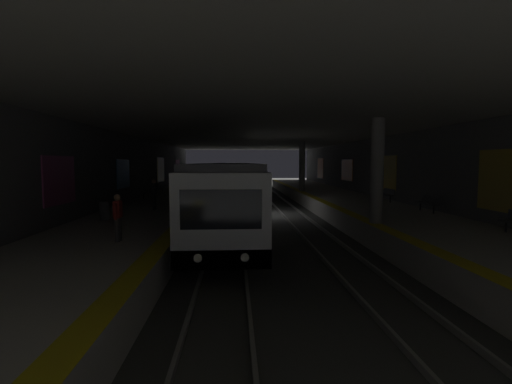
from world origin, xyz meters
name	(u,v)px	position (x,y,z in m)	size (l,w,h in m)	color
ground_plane	(261,215)	(0.00, 0.00, 0.00)	(120.00, 120.00, 0.00)	#42423F
track_left	(292,214)	(0.00, -2.20, 0.08)	(60.00, 1.53, 0.16)	gray
track_right	(230,214)	(0.00, 2.20, 0.08)	(60.00, 1.53, 0.16)	gray
platform_left	(352,207)	(0.00, -6.55, 0.53)	(60.00, 5.30, 1.06)	beige
platform_right	(167,208)	(0.00, 6.55, 0.53)	(60.00, 5.30, 1.06)	beige
wall_left	(392,175)	(0.06, -9.45, 2.80)	(60.00, 0.56, 5.60)	slate
wall_right	(124,176)	(0.06, 9.45, 2.80)	(60.00, 0.56, 5.60)	slate
ceiling_slab	(261,132)	(0.00, 0.00, 5.80)	(60.00, 19.40, 0.40)	#ADAAA3
pillar_near	(377,171)	(-9.87, -4.35, 3.33)	(0.56, 0.56, 4.55)	gray
pillar_far	(302,167)	(7.80, -4.35, 3.33)	(0.56, 0.56, 4.55)	gray
metro_train	(231,178)	(14.02, 2.20, 2.03)	(58.84, 2.83, 3.49)	silver
bench_left_mid	(429,202)	(-6.57, -8.53, 1.57)	(1.70, 0.47, 0.86)	#262628
bench_left_far	(387,194)	(-1.30, -8.53, 1.57)	(1.70, 0.47, 0.86)	#262628
bench_right_near	(145,191)	(1.99, 8.53, 1.57)	(1.70, 0.47, 0.86)	#262628
bench_right_mid	(163,185)	(8.75, 8.53, 1.57)	(1.70, 0.47, 0.86)	#262628
person_waiting_near	(118,216)	(-13.02, 5.74, 1.91)	(0.60, 0.22, 1.59)	#424242
person_walking_mid	(154,193)	(-4.86, 6.33, 1.99)	(0.60, 0.23, 1.72)	#323232
suitcase_rolling	(184,194)	(1.93, 5.66, 1.36)	(0.41, 0.27, 0.92)	black
trash_bin	(105,211)	(-8.42, 7.80, 1.48)	(0.44, 0.44, 0.85)	#595B5E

